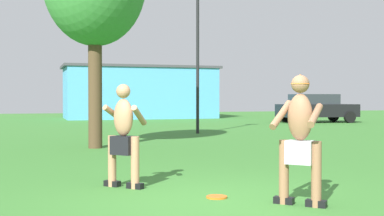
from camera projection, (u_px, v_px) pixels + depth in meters
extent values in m
plane|color=#38752D|center=(214.00, 202.00, 6.79)|extent=(80.00, 80.00, 0.00)
cube|color=black|center=(316.00, 204.00, 6.50)|extent=(0.26, 0.26, 0.09)
cylinder|color=#936647|center=(316.00, 174.00, 6.49)|extent=(0.13, 0.13, 0.84)
cube|color=black|center=(284.00, 200.00, 6.70)|extent=(0.26, 0.26, 0.09)
cylinder|color=#936647|center=(284.00, 172.00, 6.69)|extent=(0.13, 0.13, 0.84)
cube|color=#B7B7BC|center=(300.00, 152.00, 6.59)|extent=(0.41, 0.41, 0.30)
ellipsoid|color=#936647|center=(300.00, 117.00, 6.58)|extent=(0.38, 0.39, 0.61)
cylinder|color=#936647|center=(315.00, 115.00, 6.39)|extent=(0.45, 0.48, 0.30)
cylinder|color=#936647|center=(281.00, 115.00, 6.59)|extent=(0.49, 0.40, 0.38)
sphere|color=#936647|center=(300.00, 84.00, 6.57)|extent=(0.23, 0.23, 0.23)
cone|color=orange|center=(300.00, 79.00, 6.57)|extent=(0.35, 0.35, 0.13)
cube|color=black|center=(112.00, 183.00, 8.02)|extent=(0.26, 0.26, 0.09)
cylinder|color=tan|center=(112.00, 161.00, 8.01)|extent=(0.13, 0.13, 0.80)
cube|color=black|center=(135.00, 186.00, 7.81)|extent=(0.26, 0.26, 0.09)
cylinder|color=tan|center=(135.00, 163.00, 7.80)|extent=(0.13, 0.13, 0.80)
cube|color=black|center=(123.00, 145.00, 7.90)|extent=(0.42, 0.42, 0.29)
ellipsoid|color=tan|center=(123.00, 117.00, 7.89)|extent=(0.39, 0.39, 0.58)
cylinder|color=tan|center=(115.00, 115.00, 8.09)|extent=(0.47, 0.40, 0.34)
cylinder|color=tan|center=(139.00, 116.00, 7.87)|extent=(0.34, 0.50, 0.33)
sphere|color=tan|center=(123.00, 91.00, 7.88)|extent=(0.22, 0.22, 0.22)
cylinder|color=orange|center=(217.00, 197.00, 7.10)|extent=(0.29, 0.29, 0.03)
cube|color=black|center=(317.00, 110.00, 28.49)|extent=(4.42, 2.12, 0.70)
cube|color=#282D33|center=(314.00, 99.00, 28.43)|extent=(2.52, 1.76, 0.56)
cylinder|color=black|center=(333.00, 116.00, 29.72)|extent=(0.65, 0.27, 0.64)
cylinder|color=black|center=(350.00, 117.00, 27.97)|extent=(0.65, 0.27, 0.64)
cylinder|color=black|center=(285.00, 116.00, 29.02)|extent=(0.65, 0.27, 0.64)
cylinder|color=black|center=(299.00, 118.00, 27.27)|extent=(0.65, 0.27, 0.64)
cylinder|color=black|center=(198.00, 64.00, 19.73)|extent=(0.12, 0.12, 5.37)
cube|color=#4C9ED1|center=(140.00, 93.00, 34.43)|extent=(9.83, 4.39, 3.33)
cube|color=#3F3F44|center=(140.00, 68.00, 34.39)|extent=(10.22, 4.56, 0.16)
cylinder|color=#4C3823|center=(95.00, 87.00, 14.05)|extent=(0.38, 0.38, 3.35)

